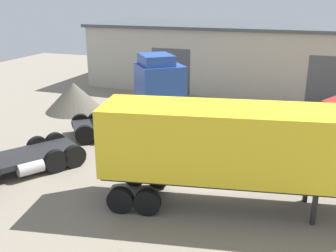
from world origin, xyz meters
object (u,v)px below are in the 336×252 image
object	(u,v)px
gravel_pile	(74,97)
tractor_unit_blue	(152,96)
flatbed_truck_red	(323,121)
container_trailer_white	(236,145)

from	to	relation	value
gravel_pile	tractor_unit_blue	bearing A→B (deg)	-16.92
flatbed_truck_red	container_trailer_white	bearing A→B (deg)	-84.37
gravel_pile	container_trailer_white	bearing A→B (deg)	-35.69
flatbed_truck_red	gravel_pile	size ratio (longest dim) A/B	2.16
tractor_unit_blue	gravel_pile	xyz separation A→B (m)	(-6.58, 2.00, -1.11)
flatbed_truck_red	gravel_pile	bearing A→B (deg)	-156.59
container_trailer_white	gravel_pile	xyz separation A→B (m)	(-12.67, 9.11, -1.49)
container_trailer_white	flatbed_truck_red	distance (m)	8.78
container_trailer_white	flatbed_truck_red	bearing A→B (deg)	57.93
container_trailer_white	tractor_unit_blue	size ratio (longest dim) A/B	1.57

